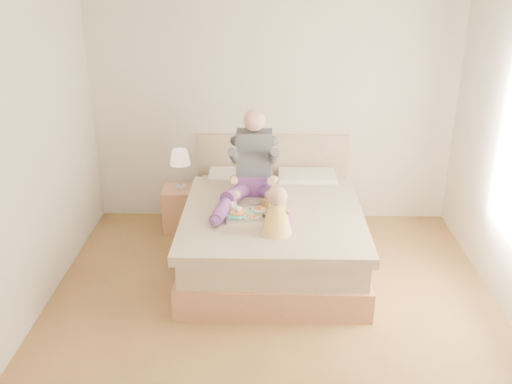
{
  "coord_description": "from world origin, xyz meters",
  "views": [
    {
      "loc": [
        -0.05,
        -4.03,
        2.87
      ],
      "look_at": [
        -0.16,
        0.85,
        0.82
      ],
      "focal_mm": 40.0,
      "sensor_mm": 36.0,
      "label": 1
    }
  ],
  "objects_px": {
    "tray": "(248,212)",
    "bed": "(272,229)",
    "baby": "(277,214)",
    "nightstand": "(182,209)",
    "adult": "(254,173)"
  },
  "relations": [
    {
      "from": "adult",
      "to": "nightstand",
      "type": "bearing_deg",
      "value": 149.6
    },
    {
      "from": "tray",
      "to": "nightstand",
      "type": "bearing_deg",
      "value": 119.01
    },
    {
      "from": "nightstand",
      "to": "baby",
      "type": "relative_size",
      "value": 1.12
    },
    {
      "from": "adult",
      "to": "bed",
      "type": "bearing_deg",
      "value": -35.74
    },
    {
      "from": "nightstand",
      "to": "tray",
      "type": "height_order",
      "value": "tray"
    },
    {
      "from": "baby",
      "to": "nightstand",
      "type": "bearing_deg",
      "value": 132.13
    },
    {
      "from": "bed",
      "to": "tray",
      "type": "relative_size",
      "value": 4.39
    },
    {
      "from": "tray",
      "to": "bed",
      "type": "bearing_deg",
      "value": 39.59
    },
    {
      "from": "adult",
      "to": "baby",
      "type": "xyz_separation_m",
      "value": [
        0.22,
        -0.79,
        -0.08
      ]
    },
    {
      "from": "tray",
      "to": "baby",
      "type": "relative_size",
      "value": 1.14
    },
    {
      "from": "bed",
      "to": "nightstand",
      "type": "xyz_separation_m",
      "value": [
        -1.0,
        0.63,
        -0.07
      ]
    },
    {
      "from": "bed",
      "to": "baby",
      "type": "relative_size",
      "value": 5.0
    },
    {
      "from": "baby",
      "to": "adult",
      "type": "bearing_deg",
      "value": 108.92
    },
    {
      "from": "bed",
      "to": "adult",
      "type": "distance_m",
      "value": 0.6
    },
    {
      "from": "bed",
      "to": "nightstand",
      "type": "bearing_deg",
      "value": 147.92
    }
  ]
}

